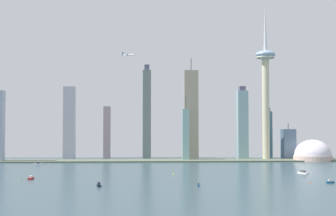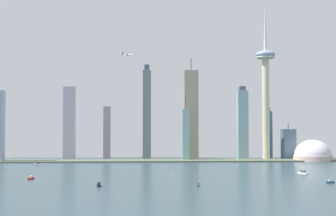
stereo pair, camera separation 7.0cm
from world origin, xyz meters
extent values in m
plane|color=#2F454D|center=(0.00, 0.00, 0.00)|extent=(6000.00, 6000.00, 0.00)
cube|color=#545F4C|center=(0.00, 441.88, 1.12)|extent=(760.20, 60.57, 2.24)
cylinder|color=beige|center=(202.20, 468.59, 100.64)|extent=(13.71, 13.71, 201.27)
ellipsoid|color=#88A2C3|center=(202.20, 468.59, 201.27)|extent=(37.94, 37.94, 15.98)
torus|color=beige|center=(202.20, 468.59, 195.68)|extent=(35.45, 35.45, 3.20)
cone|color=silver|center=(202.20, 468.59, 255.22)|extent=(6.85, 6.85, 91.92)
cylinder|color=beige|center=(281.33, 437.23, 4.92)|extent=(70.83, 70.83, 9.85)
ellipsoid|color=silver|center=(281.33, 437.23, 9.85)|extent=(67.29, 67.29, 58.55)
cube|color=#83A7AE|center=(158.91, 479.81, 66.11)|extent=(19.70, 23.12, 132.22)
cube|color=#534F69|center=(158.91, 479.81, 136.55)|extent=(11.82, 13.87, 8.65)
cube|color=#A19781|center=(61.48, 494.09, 86.47)|extent=(27.34, 14.16, 172.95)
cylinder|color=#4C4C51|center=(61.48, 494.09, 185.27)|extent=(1.60, 1.60, 24.66)
cube|color=slate|center=(-24.63, 540.08, 88.78)|extent=(16.59, 27.98, 177.55)
cube|color=#4F526A|center=(-24.63, 540.08, 183.34)|extent=(9.95, 16.79, 11.56)
cube|color=slate|center=(250.31, 485.61, 29.19)|extent=(23.68, 27.40, 58.39)
cylinder|color=#4C4C51|center=(250.31, 485.61, 63.86)|extent=(1.60, 1.60, 10.93)
cube|color=#AEAFBF|center=(-174.81, 502.25, 70.41)|extent=(22.47, 17.29, 140.82)
cube|color=slate|center=(223.39, 540.95, 47.33)|extent=(16.57, 18.58, 94.66)
cube|color=slate|center=(223.39, 540.95, 98.59)|extent=(9.94, 11.15, 7.86)
cube|color=#A38B94|center=(-105.44, 543.24, 52.17)|extent=(13.48, 17.19, 104.33)
cube|color=#85B4B3|center=(47.66, 459.62, 48.15)|extent=(12.48, 14.44, 96.30)
cylinder|color=#4C4C51|center=(47.66, 459.62, 109.10)|extent=(1.60, 1.60, 25.61)
cube|color=#285090|center=(27.41, 65.94, 0.80)|extent=(3.11, 8.88, 1.60)
cube|color=#3F443A|center=(27.41, 65.94, 2.56)|extent=(1.96, 3.96, 1.92)
cylinder|color=silver|center=(27.41, 65.94, 5.77)|extent=(0.24, 0.24, 4.49)
cube|color=white|center=(-203.78, 363.08, 1.09)|extent=(13.21, 5.50, 2.19)
cube|color=#313047|center=(-203.78, 363.08, 3.21)|extent=(5.88, 3.67, 2.05)
cylinder|color=silver|center=(-203.78, 363.08, 6.16)|extent=(0.24, 0.24, 3.84)
cube|color=black|center=(-77.43, 67.96, 0.93)|extent=(6.11, 12.84, 1.85)
cube|color=#372F4B|center=(-77.43, 67.96, 3.24)|extent=(3.63, 5.84, 2.78)
cube|color=#195283|center=(176.50, 84.66, 1.02)|extent=(9.16, 3.61, 2.05)
cube|color=silver|center=(176.50, 84.66, 3.20)|extent=(4.08, 2.38, 2.32)
cylinder|color=silver|center=(176.50, 84.66, 6.92)|extent=(0.24, 0.24, 5.12)
cube|color=white|center=(182.25, 194.31, 0.86)|extent=(11.06, 18.27, 1.71)
cube|color=#3D3D3B|center=(182.25, 194.31, 2.98)|extent=(6.05, 8.50, 2.54)
cylinder|color=silver|center=(182.25, 194.31, 6.88)|extent=(0.24, 0.24, 5.25)
cube|color=#A61E20|center=(-165.07, 142.62, 0.99)|extent=(4.85, 13.10, 1.98)
cube|color=silver|center=(-165.07, 142.62, 3.14)|extent=(3.20, 5.83, 2.33)
cone|color=green|center=(-175.25, 138.68, 0.88)|extent=(1.05, 1.05, 1.75)
cone|color=yellow|center=(8.87, 194.30, 1.24)|extent=(1.85, 1.85, 2.48)
cone|color=#E54C19|center=(152.99, 83.24, 1.04)|extent=(1.58, 1.58, 2.09)
cylinder|color=silver|center=(-61.17, 463.24, 197.75)|extent=(24.07, 15.62, 2.43)
sphere|color=silver|center=(-49.76, 456.47, 197.75)|extent=(2.43, 2.43, 2.43)
cube|color=silver|center=(-61.17, 463.24, 198.85)|extent=(16.15, 23.77, 0.50)
cube|color=silver|center=(-70.76, 468.92, 198.12)|extent=(6.77, 8.98, 0.40)
cube|color=#2D333D|center=(-70.76, 468.92, 201.47)|extent=(2.48, 1.75, 5.00)
camera|label=1|loc=(-30.07, -446.82, 62.12)|focal=51.93mm
camera|label=2|loc=(-30.00, -446.82, 62.12)|focal=51.93mm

